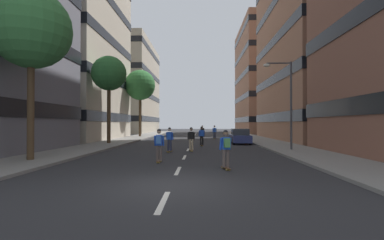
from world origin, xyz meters
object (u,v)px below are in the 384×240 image
Objects in this scene: street_tree_near at (140,85)px; skater_6 at (202,135)px; street_tree_mid at (109,74)px; street_tree_far at (31,30)px; parked_car_near at (240,137)px; skater_3 at (159,143)px; skater_4 at (191,138)px; streetlamp_right at (286,95)px; skater_0 at (215,131)px; skater_5 at (170,138)px; skater_1 at (226,147)px; skater_2 at (202,131)px.

skater_6 is (9.16, -16.47, -6.78)m from street_tree_near.
street_tree_mid is at bearing 169.10° from skater_6.
parked_car_near is at bearing 47.83° from street_tree_far.
skater_4 is at bearing 76.34° from skater_3.
street_tree_near reaches higher than skater_3.
streetlamp_right is 18.24m from skater_0.
street_tree_far is 5.10× the size of skater_4.
street_tree_near is 5.58× the size of skater_5.
skater_1 is 1.00× the size of skater_6.
skater_0 is (10.94, 23.87, -6.09)m from street_tree_far.
skater_0 is (10.94, -3.97, -6.78)m from street_tree_near.
skater_4 is at bearing 102.19° from skater_1.
skater_4 and skater_5 have the same top height.
street_tree_near is (-13.06, 13.43, 7.06)m from parked_car_near.
street_tree_near is 5.58× the size of skater_2.
street_tree_far is 9.15m from skater_3.
parked_car_near is 16.81m from skater_1.
skater_2 is at bearing 87.08° from skater_4.
skater_6 is at bearing 51.13° from street_tree_far.
skater_1 reaches higher than parked_car_near.
street_tree_mid is 13.13m from street_tree_far.
skater_1 is (10.20, -15.28, -5.92)m from street_tree_mid.
street_tree_near is 5.58× the size of skater_0.
skater_1 is at bearing -77.81° from skater_4.
street_tree_near is at bearing 160.59° from skater_2.
skater_3 is 1.00× the size of skater_4.
street_tree_mid reaches higher than skater_3.
parked_car_near is at bearing 106.48° from streetlamp_right.
street_tree_near is 5.58× the size of skater_4.
skater_3 is at bearing 0.90° from street_tree_far.
skater_1 is at bearing -91.63° from skater_0.
street_tree_near is 11.96m from skater_2.
streetlamp_right is 3.65× the size of skater_6.
skater_4 is at bearing -178.72° from streetlamp_right.
skater_0 is (-2.12, 9.46, 0.29)m from parked_car_near.
street_tree_mid reaches higher than skater_1.
skater_2 is (9.30, 11.44, -5.95)m from street_tree_mid.
streetlamp_right reaches higher than skater_4.
street_tree_far is at bearing -132.17° from parked_car_near.
street_tree_mid is 4.82× the size of skater_4.
skater_0 is at bearing 81.68° from skater_4.
parked_car_near is at bearing 54.76° from skater_5.
streetlamp_right is at bearing -71.35° from skater_2.
street_tree_mid is 4.82× the size of skater_2.
street_tree_far is 26.97m from skater_2.
parked_car_near is 20.02m from street_tree_near.
streetlamp_right reaches higher than skater_3.
skater_1 is 1.00× the size of skater_2.
skater_1 is at bearing -85.63° from skater_6.
skater_6 is (0.80, 5.05, 0.00)m from skater_4.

